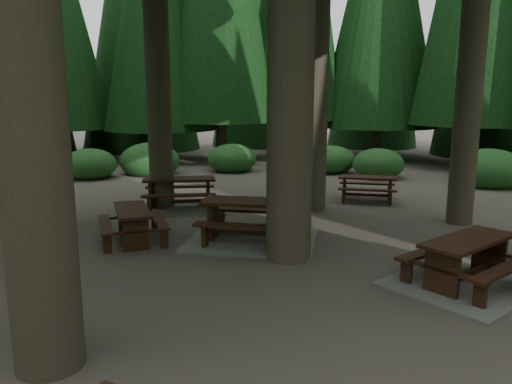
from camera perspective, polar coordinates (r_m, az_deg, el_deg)
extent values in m
plane|color=#554D45|center=(9.16, -0.88, -8.20)|extent=(80.00, 80.00, 0.00)
cube|color=gray|center=(8.83, 22.77, -9.67)|extent=(2.96, 2.80, 0.05)
cube|color=#331B0F|center=(8.61, 23.13, -5.08)|extent=(1.94, 1.49, 0.06)
cube|color=#331B0F|center=(8.97, 19.55, -6.21)|extent=(1.73, 1.08, 0.05)
cube|color=#331B0F|center=(8.44, 26.63, -7.83)|extent=(1.73, 1.08, 0.05)
cube|color=#331B0F|center=(8.11, 20.46, -8.78)|extent=(0.33, 0.53, 0.73)
cube|color=#331B0F|center=(8.09, 20.49, -8.37)|extent=(0.76, 1.33, 0.06)
cube|color=#331B0F|center=(9.34, 25.07, -6.53)|extent=(0.33, 0.53, 0.73)
cube|color=#331B0F|center=(9.33, 25.10, -6.17)|extent=(0.76, 1.33, 0.06)
cube|color=#331B0F|center=(8.78, 22.84, -8.71)|extent=(1.38, 0.79, 0.08)
cube|color=#331B0F|center=(10.64, -13.99, -1.99)|extent=(0.86, 1.71, 0.05)
cube|color=#331B0F|center=(10.67, -16.84, -3.60)|extent=(0.46, 1.65, 0.05)
cube|color=#331B0F|center=(10.75, -11.02, -3.22)|extent=(0.46, 1.65, 0.05)
cube|color=#331B0F|center=(10.09, -13.56, -4.75)|extent=(0.51, 0.14, 0.65)
cube|color=#331B0F|center=(10.07, -13.58, -4.45)|extent=(1.32, 0.26, 0.05)
cube|color=#331B0F|center=(11.35, -14.20, -3.03)|extent=(0.51, 0.14, 0.65)
cube|color=#331B0F|center=(11.34, -14.22, -2.76)|extent=(1.32, 0.26, 0.05)
cube|color=#331B0F|center=(10.76, -13.86, -4.68)|extent=(0.26, 1.36, 0.07)
cube|color=gray|center=(10.48, -0.50, -5.56)|extent=(3.21, 2.96, 0.05)
cube|color=#331B0F|center=(10.28, -0.51, -1.14)|extent=(2.19, 1.48, 0.07)
cube|color=#331B0F|center=(11.01, 0.17, -2.14)|extent=(2.01, 1.01, 0.06)
cube|color=#331B0F|center=(9.71, -1.27, -3.93)|extent=(2.01, 1.01, 0.06)
cube|color=#331B0F|center=(10.56, -4.87, -3.31)|extent=(0.31, 0.61, 0.82)
cube|color=#331B0F|center=(10.55, -4.87, -2.96)|extent=(0.68, 1.57, 0.07)
cube|color=#331B0F|center=(10.26, 3.99, -3.73)|extent=(0.31, 0.61, 0.82)
cube|color=#331B0F|center=(10.24, 3.99, -3.36)|extent=(0.68, 1.57, 0.07)
cube|color=#331B0F|center=(10.43, -0.50, -4.61)|extent=(1.62, 0.70, 0.09)
cube|color=#331B0F|center=(14.80, 12.61, 1.63)|extent=(1.73, 1.22, 0.05)
cube|color=#331B0F|center=(15.37, 12.57, 0.96)|extent=(1.58, 0.84, 0.04)
cube|color=#331B0F|center=(14.31, 12.57, 0.23)|extent=(1.58, 0.84, 0.04)
cube|color=#331B0F|center=(14.87, 10.06, 0.40)|extent=(0.26, 0.48, 0.65)
cube|color=#331B0F|center=(14.86, 10.07, 0.61)|extent=(0.58, 1.23, 0.05)
cube|color=#331B0F|center=(14.88, 15.05, 0.20)|extent=(0.26, 0.48, 0.65)
cube|color=#331B0F|center=(14.87, 15.06, 0.40)|extent=(0.58, 1.23, 0.05)
cube|color=#331B0F|center=(14.89, 12.53, -0.31)|extent=(1.27, 0.60, 0.07)
cube|color=gray|center=(13.71, -8.66, -1.72)|extent=(2.57, 2.18, 0.05)
cube|color=#331B0F|center=(13.56, -8.76, 1.46)|extent=(1.96, 0.87, 0.06)
cube|color=#331B0F|center=(14.24, -8.65, 0.62)|extent=(1.92, 0.39, 0.05)
cube|color=#331B0F|center=(12.99, -8.80, -0.39)|extent=(1.92, 0.39, 0.05)
cube|color=#331B0F|center=(13.68, -11.91, -0.33)|extent=(0.12, 0.59, 0.76)
cube|color=#331B0F|center=(13.67, -11.92, -0.07)|extent=(0.19, 1.54, 0.06)
cube|color=#331B0F|center=(13.63, -5.50, -0.18)|extent=(0.12, 0.59, 0.76)
cube|color=#331B0F|center=(13.62, -5.50, 0.08)|extent=(0.19, 1.54, 0.06)
cube|color=#331B0F|center=(13.67, -8.68, -1.04)|extent=(1.59, 0.19, 0.08)
ellipsoid|color=#1C5223|center=(18.72, 25.06, 1.93)|extent=(2.42, 2.42, 1.49)
ellipsoid|color=#1C5223|center=(19.13, 13.78, 2.82)|extent=(1.90, 1.90, 1.17)
ellipsoid|color=#1C5223|center=(20.00, 8.65, 3.36)|extent=(1.84, 1.84, 1.13)
ellipsoid|color=#1C5223|center=(20.14, -2.78, 3.52)|extent=(1.95, 1.95, 1.20)
ellipsoid|color=#1C5223|center=(19.91, -12.03, 3.21)|extent=(2.31, 2.31, 1.42)
ellipsoid|color=#1C5223|center=(19.44, -18.44, 2.70)|extent=(1.93, 1.93, 1.19)
cone|color=black|center=(31.07, -0.04, 20.35)|extent=(5.34, 5.34, 16.14)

